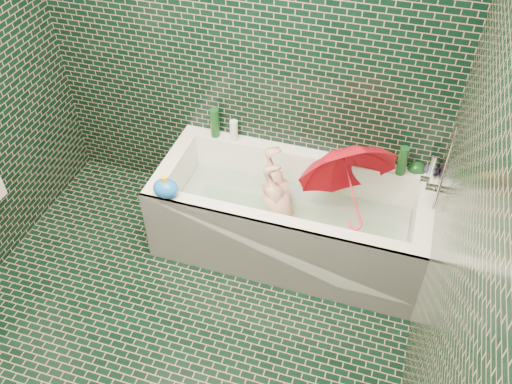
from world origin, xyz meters
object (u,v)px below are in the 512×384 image
(umbrella, at_px, (352,188))
(rubber_duck, at_px, (386,161))
(bathtub, at_px, (289,224))
(child, at_px, (283,214))
(bath_toy, at_px, (166,188))

(umbrella, bearing_deg, rubber_duck, 41.60)
(bathtub, bearing_deg, child, -154.58)
(rubber_duck, distance_m, bath_toy, 1.38)
(bathtub, bearing_deg, umbrella, 6.09)
(rubber_duck, xyz_separation_m, bath_toy, (-1.21, -0.68, 0.02))
(umbrella, distance_m, rubber_duck, 0.36)
(bathtub, relative_size, bath_toy, 9.75)
(umbrella, relative_size, bath_toy, 3.38)
(bathtub, xyz_separation_m, umbrella, (0.36, 0.04, 0.38))
(bathtub, xyz_separation_m, bath_toy, (-0.68, -0.32, 0.40))
(umbrella, height_order, rubber_duck, umbrella)
(bathtub, distance_m, bath_toy, 0.86)
(bathtub, distance_m, rubber_duck, 0.74)
(child, relative_size, rubber_duck, 7.85)
(rubber_duck, bearing_deg, child, -148.77)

